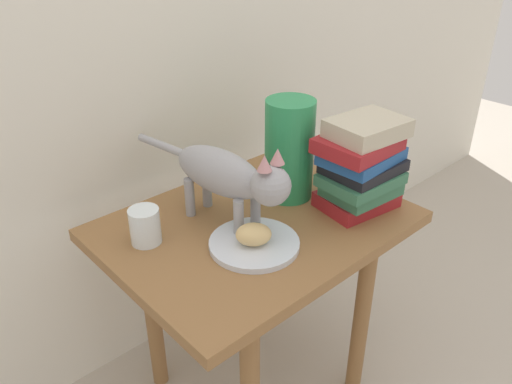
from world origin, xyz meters
name	(u,v)px	position (x,y,z in m)	size (l,w,h in m)	color
ground_plane	(256,383)	(0.00, 0.00, 0.00)	(6.00, 6.00, 0.00)	#B2A899
side_table	(256,251)	(0.00, 0.00, 0.49)	(0.72, 0.54, 0.58)	olive
plate	(254,244)	(-0.08, -0.08, 0.58)	(0.21, 0.21, 0.01)	silver
bread_roll	(254,234)	(-0.08, -0.08, 0.62)	(0.08, 0.06, 0.05)	#E0BC7A
cat	(229,175)	(-0.06, 0.03, 0.71)	(0.13, 0.48, 0.23)	#99999E
book_stack	(361,165)	(0.23, -0.13, 0.70)	(0.21, 0.17, 0.24)	maroon
green_vase	(289,150)	(0.15, 0.04, 0.71)	(0.13, 0.13, 0.26)	#288C51
candle_jar	(145,228)	(-0.25, 0.10, 0.62)	(0.07, 0.07, 0.08)	silver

